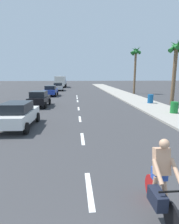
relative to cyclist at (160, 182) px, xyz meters
The scene contains 19 objects.
ground_plane 16.83m from the cyclist, 95.10° to the left, with size 160.00×160.00×0.00m, color #38383A.
sidewalk_strip 19.64m from the cyclist, 72.68° to the left, with size 3.60×80.00×0.14m, color #9E998E.
lane_stripe_1 2.03m from the cyclist, 143.63° to the left, with size 0.16×1.80×0.01m, color white.
lane_stripe_2 5.66m from the cyclist, 105.46° to the left, with size 0.16×1.80×0.01m, color white.
lane_stripe_3 9.86m from the cyclist, 98.73° to the left, with size 0.16×1.80×0.01m, color white.
lane_stripe_4 14.09m from the cyclist, 96.09° to the left, with size 0.16×1.80×0.01m, color white.
lane_stripe_5 19.28m from the cyclist, 94.44° to the left, with size 0.16×1.80×0.01m, color white.
lane_stripe_6 22.15m from the cyclist, 93.87° to the left, with size 0.16×1.80×0.01m, color white.
lane_stripe_7 24.70m from the cyclist, 93.47° to the left, with size 0.16×1.80×0.01m, color white.
cyclist is the anchor object (origin of this frame).
parked_car_white 9.38m from the cyclist, 124.34° to the left, with size 1.97×4.05×1.57m.
parked_car_black 16.46m from the cyclist, 109.19° to the left, with size 1.90×3.92×1.57m.
parked_car_blue 25.79m from the cyclist, 102.10° to the left, with size 1.94×4.03×1.57m.
parked_car_silver 35.52m from the cyclist, 98.34° to the left, with size 2.24×4.52×1.57m.
delivery_truck 45.70m from the cyclist, 96.70° to the left, with size 2.80×6.30×2.80m.
palm_tree_mid 18.70m from the cyclist, 61.17° to the left, with size 1.90×1.91×6.85m.
palm_tree_far 29.31m from the cyclist, 73.33° to the left, with size 1.88×1.76×7.87m.
trash_bin_near 12.28m from the cyclist, 60.03° to the left, with size 0.60×0.60×0.90m, color #19722D.
trash_bin_far 17.28m from the cyclist, 68.33° to the left, with size 0.60×0.60×0.94m, color #14518C.
Camera 1 is at (-0.38, -0.38, 3.18)m, focal length 30.10 mm.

